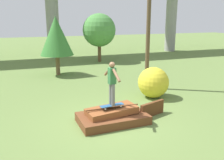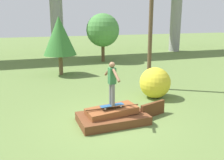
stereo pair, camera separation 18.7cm
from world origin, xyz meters
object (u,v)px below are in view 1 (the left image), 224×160
(skater, at_px, (112,81))
(tree_behind_left, at_px, (99,30))
(tree_behind_right, at_px, (56,36))
(skateboard, at_px, (112,105))
(bush_yellow_flowering, at_px, (153,82))

(skater, bearing_deg, tree_behind_left, 74.85)
(tree_behind_left, distance_m, tree_behind_right, 5.35)
(skater, bearing_deg, skateboard, -45.00)
(skater, xyz_separation_m, tree_behind_left, (3.19, 11.78, 1.01))
(skateboard, relative_size, tree_behind_right, 0.24)
(skateboard, height_order, tree_behind_right, tree_behind_right)
(tree_behind_right, xyz_separation_m, bush_yellow_flowering, (3.39, -6.03, -1.72))
(skateboard, relative_size, bush_yellow_flowering, 0.62)
(tree_behind_right, bearing_deg, tree_behind_left, 43.77)
(skater, bearing_deg, tree_behind_right, 94.79)
(skateboard, height_order, skater, skater)
(skateboard, xyz_separation_m, tree_behind_right, (-0.68, 8.07, 1.77))
(skater, xyz_separation_m, bush_yellow_flowering, (2.71, 2.04, -0.81))
(skateboard, distance_m, tree_behind_right, 8.29)
(skateboard, relative_size, skater, 0.58)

